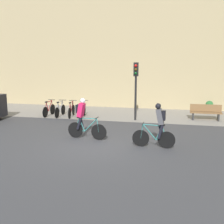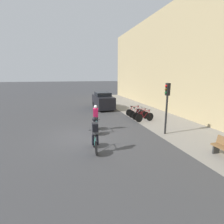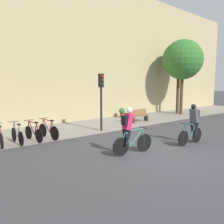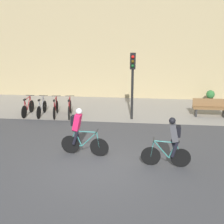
% 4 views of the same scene
% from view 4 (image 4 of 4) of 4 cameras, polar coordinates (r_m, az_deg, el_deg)
% --- Properties ---
extents(ground, '(200.00, 200.00, 0.00)m').
position_cam_4_polar(ground, '(10.93, -2.20, -9.86)').
color(ground, '#3D3D3F').
extents(kerb_strip, '(44.00, 4.50, 0.01)m').
position_cam_4_polar(kerb_strip, '(17.15, 0.87, 0.67)').
color(kerb_strip, gray).
rests_on(kerb_strip, ground).
extents(building_facade, '(44.00, 0.60, 10.41)m').
position_cam_4_polar(building_facade, '(18.92, 1.64, 18.25)').
color(building_facade, tan).
rests_on(building_facade, ground).
extents(cyclist_pink, '(1.81, 0.50, 1.79)m').
position_cam_4_polar(cyclist_pink, '(11.47, -5.97, -3.39)').
color(cyclist_pink, black).
rests_on(cyclist_pink, ground).
extents(cyclist_grey, '(1.69, 0.46, 1.78)m').
position_cam_4_polar(cyclist_grey, '(10.70, 10.83, -5.23)').
color(cyclist_grey, black).
rests_on(cyclist_grey, ground).
extents(parked_bike_0, '(0.46, 1.62, 0.96)m').
position_cam_4_polar(parked_bike_0, '(16.52, -15.14, 0.75)').
color(parked_bike_0, black).
rests_on(parked_bike_0, ground).
extents(parked_bike_1, '(0.46, 1.67, 0.95)m').
position_cam_4_polar(parked_bike_1, '(16.27, -12.74, 0.68)').
color(parked_bike_1, black).
rests_on(parked_bike_1, ground).
extents(parked_bike_2, '(0.46, 1.68, 0.96)m').
position_cam_4_polar(parked_bike_2, '(16.06, -10.27, 0.61)').
color(parked_bike_2, black).
rests_on(parked_bike_2, ground).
extents(parked_bike_3, '(0.46, 1.73, 0.98)m').
position_cam_4_polar(parked_bike_3, '(15.88, -7.75, 0.59)').
color(parked_bike_3, black).
rests_on(parked_bike_3, ground).
extents(traffic_light_pole, '(0.26, 0.30, 3.25)m').
position_cam_4_polar(traffic_light_pole, '(14.92, 3.78, 6.98)').
color(traffic_light_pole, black).
rests_on(traffic_light_pole, ground).
extents(bench, '(1.74, 0.44, 0.89)m').
position_cam_4_polar(bench, '(16.51, 17.50, 0.82)').
color(bench, brown).
rests_on(bench, ground).
extents(potted_plant, '(0.48, 0.48, 0.78)m').
position_cam_4_polar(potted_plant, '(18.87, 17.54, 2.79)').
color(potted_plant, brown).
rests_on(potted_plant, ground).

